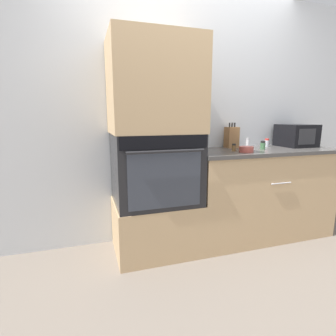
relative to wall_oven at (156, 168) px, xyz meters
name	(u,v)px	position (x,y,z in m)	size (l,w,h in m)	color
ground_plane	(206,259)	(0.39, -0.30, -0.80)	(12.00, 12.00, 0.00)	#6B6056
wall_back	(183,118)	(0.39, 0.33, 0.45)	(8.00, 0.05, 2.50)	silver
oven_cabinet_base	(156,226)	(0.00, 0.00, -0.56)	(0.77, 0.60, 0.49)	tan
wall_oven	(156,168)	(0.00, 0.00, 0.00)	(0.75, 0.64, 0.63)	black
oven_cabinet_upper	(155,86)	(0.00, 0.00, 0.71)	(0.77, 0.60, 0.79)	tan
counter_unit	(259,193)	(1.13, 0.00, -0.33)	(1.52, 0.63, 0.93)	tan
microwave	(296,135)	(1.64, 0.09, 0.25)	(0.34, 0.35, 0.24)	black
knife_block	(232,137)	(0.89, 0.21, 0.24)	(0.12, 0.12, 0.26)	olive
bowl	(246,149)	(0.83, -0.16, 0.16)	(0.13, 0.13, 0.05)	#B24C42
condiment_jar_near	(234,148)	(0.77, -0.06, 0.17)	(0.04, 0.04, 0.07)	brown
condiment_jar_mid	(263,145)	(1.12, -0.02, 0.17)	(0.05, 0.05, 0.08)	#427047
condiment_jar_far	(267,143)	(1.33, 0.18, 0.17)	(0.05, 0.05, 0.09)	silver
condiment_jar_back	(248,143)	(1.06, 0.15, 0.18)	(0.04, 0.04, 0.10)	silver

